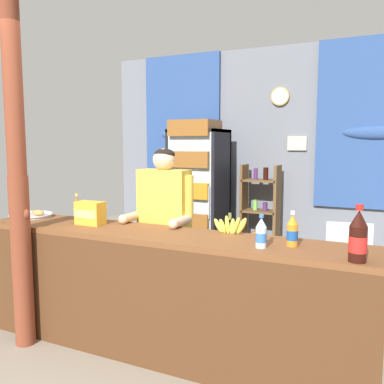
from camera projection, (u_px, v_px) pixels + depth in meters
name	position (u px, v px, depth m)	size (l,w,h in m)	color
ground_plane	(217.00, 311.00, 3.91)	(8.03, 8.03, 0.00)	gray
back_wall_curtained	(271.00, 153.00, 5.44)	(4.65, 0.22, 2.85)	slate
stall_counter	(152.00, 284.00, 3.00)	(3.10, 0.54, 0.94)	brown
timber_post	(18.00, 183.00, 3.14)	(0.18, 0.15, 2.71)	brown
drink_fridge	(198.00, 188.00, 5.29)	(0.67, 0.66, 1.89)	black
bottle_shelf_rack	(260.00, 214.00, 5.28)	(0.48, 0.28, 1.33)	brown
plastic_lawn_chair	(347.00, 257.00, 4.02)	(0.50, 0.50, 0.86)	silver
shopkeeper	(164.00, 215.00, 3.53)	(0.55, 0.42, 1.56)	#28282D
soda_bottle_cola	(358.00, 238.00, 2.29)	(0.10, 0.10, 0.33)	black
soda_bottle_iced_tea	(77.00, 209.00, 3.57)	(0.06, 0.06, 0.23)	brown
soda_bottle_orange_soda	(292.00, 231.00, 2.65)	(0.07, 0.07, 0.23)	orange
soda_bottle_water	(261.00, 234.00, 2.61)	(0.07, 0.07, 0.22)	silver
snack_box_choco_powder	(90.00, 213.00, 3.36)	(0.23, 0.13, 0.19)	gold
pastry_tray	(30.00, 215.00, 3.71)	(0.38, 0.38, 0.07)	#BCBCC1
banana_bunch	(230.00, 226.00, 3.02)	(0.28, 0.06, 0.16)	#DBCC42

